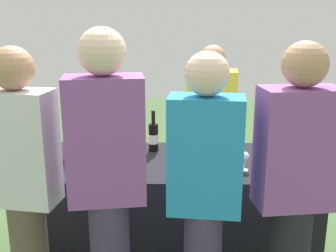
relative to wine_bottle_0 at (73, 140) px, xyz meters
name	(u,v)px	position (x,y,z in m)	size (l,w,h in m)	color
tasting_table	(168,212)	(0.69, -0.12, -0.51)	(1.98, 0.82, 0.79)	black
wine_bottle_0	(73,140)	(0.00, 0.00, 0.00)	(0.07, 0.07, 0.31)	black
wine_bottle_1	(106,142)	(0.25, -0.03, 0.00)	(0.07, 0.07, 0.30)	black
wine_bottle_2	(153,137)	(0.58, 0.10, 0.00)	(0.07, 0.07, 0.31)	black
wine_bottle_3	(187,139)	(0.82, 0.00, 0.01)	(0.07, 0.07, 0.32)	black
wine_bottle_4	(275,136)	(1.47, 0.08, 0.01)	(0.08, 0.08, 0.33)	black
wine_glass_0	(73,150)	(0.04, -0.18, -0.01)	(0.07, 0.07, 0.14)	silver
wine_glass_1	(128,150)	(0.42, -0.19, -0.01)	(0.06, 0.06, 0.14)	silver
wine_glass_2	(190,159)	(0.83, -0.33, -0.02)	(0.06, 0.06, 0.12)	silver
wine_glass_3	(220,156)	(1.04, -0.27, -0.02)	(0.07, 0.07, 0.13)	silver
wine_glass_4	(245,157)	(1.19, -0.29, -0.02)	(0.06, 0.06, 0.13)	silver
wine_glass_5	(269,156)	(1.34, -0.32, 0.00)	(0.08, 0.08, 0.15)	silver
server_pouring	(211,130)	(1.05, 0.56, -0.08)	(0.43, 0.27, 1.54)	black
guest_0	(24,187)	(-0.07, -0.82, 0.00)	(0.39, 0.26, 1.64)	brown
guest_1	(107,183)	(0.39, -0.88, 0.05)	(0.41, 0.26, 1.73)	#3F3351
guest_2	(204,195)	(0.89, -0.89, -0.01)	(0.39, 0.24, 1.62)	#3F3351
guest_3	(294,190)	(1.35, -0.87, 0.00)	(0.42, 0.27, 1.67)	black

